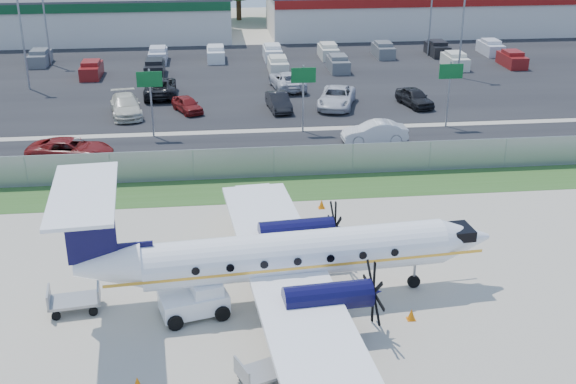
{
  "coord_description": "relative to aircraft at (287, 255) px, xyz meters",
  "views": [
    {
      "loc": [
        -3.78,
        -28.01,
        16.64
      ],
      "look_at": [
        0.0,
        6.0,
        2.3
      ],
      "focal_mm": 45.0,
      "sensor_mm": 36.0,
      "label": 1
    }
  ],
  "objects": [
    {
      "name": "parked_car_e",
      "position": [
        13.94,
        29.58,
        -2.25
      ],
      "size": [
        2.72,
        4.67,
        1.49
      ],
      "primitive_type": "imported",
      "rotation": [
        0.0,
        0.0,
        0.23
      ],
      "color": "black",
      "rests_on": "ground"
    },
    {
      "name": "building_west",
      "position": [
        -23.21,
        62.76,
        0.38
      ],
      "size": [
        46.4,
        12.4,
        5.24
      ],
      "color": "silver",
      "rests_on": "ground"
    },
    {
      "name": "road_car_mid",
      "position": [
        8.54,
        20.72,
        -2.25
      ],
      "size": [
        4.64,
        1.68,
        1.52
      ],
      "primitive_type": "imported",
      "rotation": [
        0.0,
        0.0,
        -1.56
      ],
      "color": "silver",
      "rests_on": "ground"
    },
    {
      "name": "parked_car_g",
      "position": [
        4.0,
        36.31,
        -2.25
      ],
      "size": [
        3.17,
        5.95,
        1.59
      ],
      "primitive_type": "imported",
      "rotation": [
        0.0,
        0.0,
        3.24
      ],
      "color": "silver",
      "rests_on": "ground"
    },
    {
      "name": "parking_lot",
      "position": [
        0.79,
        40.78,
        -2.23
      ],
      "size": [
        170.0,
        32.0,
        0.02
      ],
      "primitive_type": "cube",
      "color": "black",
      "rests_on": "ground"
    },
    {
      "name": "sign_left",
      "position": [
        -7.21,
        23.69,
        1.37
      ],
      "size": [
        1.8,
        0.26,
        5.0
      ],
      "color": "gray",
      "rests_on": "ground"
    },
    {
      "name": "light_pole_ne",
      "position": [
        20.79,
        38.78,
        2.99
      ],
      "size": [
        0.9,
        0.35,
        9.09
      ],
      "color": "gray",
      "rests_on": "ground"
    },
    {
      "name": "road_car_west",
      "position": [
        -12.33,
        19.11,
        -2.25
      ],
      "size": [
        5.88,
        3.3,
        1.55
      ],
      "primitive_type": "imported",
      "rotation": [
        0.0,
        0.0,
        1.44
      ],
      "color": "maroon",
      "rests_on": "ground"
    },
    {
      "name": "parked_car_c",
      "position": [
        2.56,
        29.58,
        -2.25
      ],
      "size": [
        1.96,
        4.5,
        1.44
      ],
      "primitive_type": "imported",
      "rotation": [
        0.0,
        0.0,
        0.1
      ],
      "color": "black",
      "rests_on": "ground"
    },
    {
      "name": "access_road",
      "position": [
        0.79,
        19.78,
        -2.23
      ],
      "size": [
        170.0,
        8.0,
        0.02
      ],
      "primitive_type": "cube",
      "color": "black",
      "rests_on": "ground"
    },
    {
      "name": "tree_line",
      "position": [
        0.79,
        74.78,
        -2.25
      ],
      "size": [
        112.0,
        6.0,
        14.0
      ],
      "primitive_type": null,
      "color": "#1F5719",
      "rests_on": "ground"
    },
    {
      "name": "light_pole_nw",
      "position": [
        -19.21,
        38.78,
        2.99
      ],
      "size": [
        0.9,
        0.35,
        9.09
      ],
      "color": "gray",
      "rests_on": "ground"
    },
    {
      "name": "parked_car_d",
      "position": [
        7.42,
        30.04,
        -2.25
      ],
      "size": [
        4.28,
        6.36,
        1.62
      ],
      "primitive_type": "imported",
      "rotation": [
        0.0,
        0.0,
        -0.3
      ],
      "color": "silver",
      "rests_on": "ground"
    },
    {
      "name": "cone_nose",
      "position": [
        5.01,
        -2.11,
        -2.01
      ],
      "size": [
        0.36,
        0.36,
        0.51
      ],
      "color": "orange",
      "rests_on": "ground"
    },
    {
      "name": "baggage_cart_near",
      "position": [
        -9.11,
        0.18,
        -1.72
      ],
      "size": [
        2.3,
        1.55,
        1.13
      ],
      "color": "gray",
      "rests_on": "ground"
    },
    {
      "name": "grass_verge",
      "position": [
        0.79,
        12.78,
        -2.24
      ],
      "size": [
        170.0,
        4.0,
        0.02
      ],
      "primitive_type": "cube",
      "color": "#2D561E",
      "rests_on": "ground"
    },
    {
      "name": "light_pole_se",
      "position": [
        20.79,
        48.78,
        2.99
      ],
      "size": [
        0.9,
        0.35,
        9.09
      ],
      "color": "gray",
      "rests_on": "ground"
    },
    {
      "name": "parked_car_a",
      "position": [
        -9.7,
        29.42,
        -2.25
      ],
      "size": [
        3.17,
        5.85,
        1.61
      ],
      "primitive_type": "imported",
      "rotation": [
        0.0,
        0.0,
        0.17
      ],
      "color": "beige",
      "rests_on": "ground"
    },
    {
      "name": "cone_starboard_wing",
      "position": [
        3.03,
        9.69,
        -2.0
      ],
      "size": [
        0.37,
        0.37,
        0.52
      ],
      "color": "orange",
      "rests_on": "ground"
    },
    {
      "name": "far_parking_rows",
      "position": [
        0.79,
        45.78,
        -2.25
      ],
      "size": [
        56.0,
        10.0,
        1.6
      ],
      "primitive_type": null,
      "color": "gray",
      "rests_on": "ground"
    },
    {
      "name": "cone_port_wing",
      "position": [
        -6.02,
        -5.57,
        -1.97
      ],
      "size": [
        0.41,
        0.41,
        0.58
      ],
      "color": "orange",
      "rests_on": "ground"
    },
    {
      "name": "aircraft",
      "position": [
        0.0,
        0.0,
        0.0
      ],
      "size": [
        18.88,
        18.59,
        5.82
      ],
      "color": "white",
      "rests_on": "ground"
    },
    {
      "name": "ground",
      "position": [
        0.79,
        0.78,
        -2.25
      ],
      "size": [
        170.0,
        170.0,
        0.0
      ],
      "primitive_type": "plane",
      "color": "#BAB19D",
      "rests_on": "ground"
    },
    {
      "name": "light_pole_sw",
      "position": [
        -19.21,
        48.78,
        2.99
      ],
      "size": [
        0.9,
        0.35,
        9.09
      ],
      "color": "gray",
      "rests_on": "ground"
    },
    {
      "name": "building_east",
      "position": [
        26.79,
        62.76,
        0.38
      ],
      "size": [
        44.4,
        12.4,
        5.24
      ],
      "color": "silver",
      "rests_on": "ground"
    },
    {
      "name": "sign_mid",
      "position": [
        3.79,
        23.69,
        1.37
      ],
      "size": [
        1.8,
        0.26,
        5.0
      ],
      "color": "gray",
      "rests_on": "ground"
    },
    {
      "name": "parked_car_f",
      "position": [
        -7.28,
        35.1,
        -2.25
      ],
      "size": [
        3.07,
        6.15,
        1.67
      ],
      "primitive_type": "imported",
      "rotation": [
        0.0,
        0.0,
        3.19
      ],
      "color": "black",
      "rests_on": "ground"
    },
    {
      "name": "perimeter_fence",
      "position": [
        0.79,
        14.78,
        -1.24
      ],
      "size": [
        120.0,
        0.06,
        1.99
      ],
      "color": "gray",
      "rests_on": "ground"
    },
    {
      "name": "baggage_cart_far",
      "position": [
        -1.36,
        -5.56,
        -1.74
      ],
      "size": [
        2.39,
        1.94,
        1.09
      ],
      "color": "gray",
      "rests_on": "ground"
    },
    {
      "name": "pushback_tug",
      "position": [
        -3.92,
        -0.67,
        -1.53
      ],
      "size": [
        3.1,
        2.57,
        1.5
      ],
      "color": "white",
      "rests_on": "ground"
    },
    {
      "name": "parked_car_b",
      "position": [
        -4.85,
        29.84,
        -2.25
      ],
      "size": [
        2.92,
        4.06,
        1.28
      ],
      "primitive_type": "imported",
      "rotation": [
        0.0,
        0.0,
        0.42
      ],
      "color": "maroon",
      "rests_on": "ground"
    },
    {
      "name": "sign_right",
      "position": [
        14.79,
        23.69,
        1.37
      ],
      "size": [
        1.8,
        0.26,
        5.0
      ],
      "color": "gray",
      "rests_on": "ground"
    }
  ]
}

